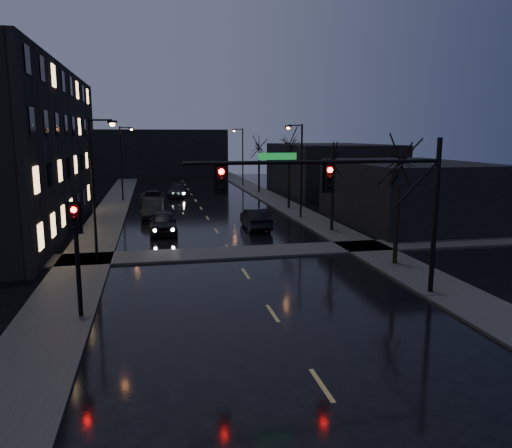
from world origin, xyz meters
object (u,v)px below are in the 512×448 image
oncoming_car_a (163,222)px  oncoming_car_c (153,198)px  oncoming_car_b (153,209)px  oncoming_car_d (177,191)px  lead_car (256,219)px

oncoming_car_a → oncoming_car_c: (-0.68, 15.16, -0.08)m
oncoming_car_b → oncoming_car_d: 14.86m
oncoming_car_b → lead_car: 10.41m
oncoming_car_a → oncoming_car_c: size_ratio=0.91×
oncoming_car_c → oncoming_car_d: size_ratio=1.06×
oncoming_car_c → lead_car: (7.67, -14.80, 0.04)m
oncoming_car_a → oncoming_car_c: oncoming_car_a is taller
oncoming_car_d → lead_car: bearing=-69.8°
oncoming_car_a → oncoming_car_c: bearing=92.8°
oncoming_car_a → oncoming_car_d: oncoming_car_a is taller
oncoming_car_c → lead_car: lead_car is taller
oncoming_car_b → lead_car: bearing=-38.0°
oncoming_car_c → oncoming_car_d: (2.81, 6.79, -0.01)m
lead_car → oncoming_car_d: bearing=-77.2°
oncoming_car_d → lead_car: (4.86, -21.59, 0.05)m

